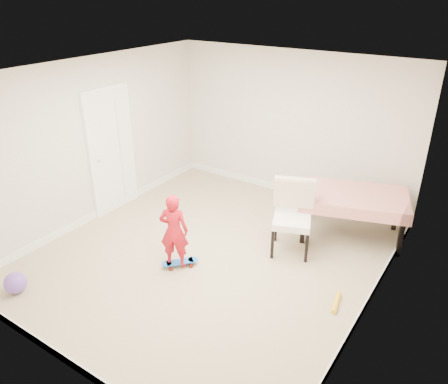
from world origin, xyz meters
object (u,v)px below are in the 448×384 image
Objects in this scene: dining_table at (352,215)px; balloon at (15,283)px; child at (174,233)px; dining_chair at (292,219)px; skateboard at (180,264)px.

dining_table reaches higher than balloon.
child is at bearing -146.84° from dining_table.
balloon is at bearing -153.25° from dining_chair.
skateboard is 1.82× the size of balloon.
dining_table is 3.05× the size of skateboard.
skateboard is 0.48× the size of child.
dining_table is at bearing 50.43° from balloon.
dining_table is at bearing -154.11° from child.
dining_chair reaches higher than balloon.
dining_table is 2.76m from child.
skateboard is at bearing -154.28° from dining_chair.
dining_table is at bearing 35.55° from dining_chair.
skateboard is 0.50m from child.
child is (-1.73, -2.14, 0.17)m from dining_table.
balloon is (-3.06, -3.70, -0.22)m from dining_table.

